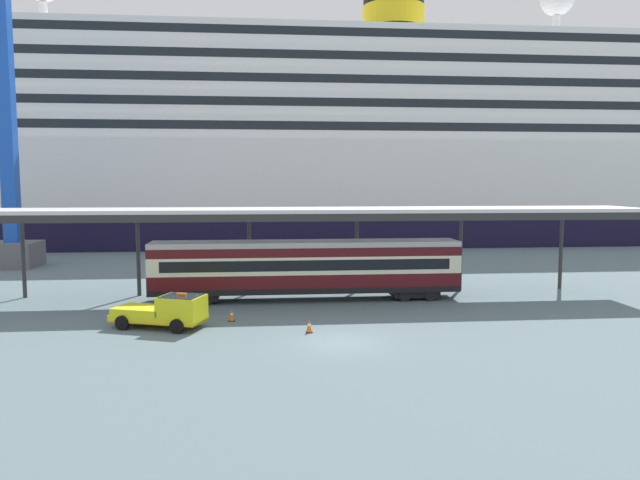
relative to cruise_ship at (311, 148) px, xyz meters
name	(u,v)px	position (x,y,z in m)	size (l,w,h in m)	color
ground_plane	(340,343)	(-2.76, -52.76, -12.78)	(400.00, 400.00, 0.00)	slate
cruise_ship	(311,148)	(0.00, 0.00, 0.00)	(123.86, 23.07, 37.94)	black
platform_canopy	(305,212)	(-3.69, -41.26, -6.73)	(47.38, 5.17, 6.33)	silver
train_carriage	(306,267)	(-3.69, -41.69, -10.48)	(21.08, 2.81, 4.11)	black
service_truck	(167,311)	(-12.00, -48.80, -11.79)	(5.58, 3.65, 2.02)	yellow
traffic_cone_near	(232,315)	(-8.50, -47.50, -12.42)	(0.36, 0.36, 0.74)	black
traffic_cone_mid	(309,326)	(-4.15, -50.58, -12.41)	(0.36, 0.36, 0.76)	black
dockside_crane	(10,84)	(-30.16, -23.01, 4.54)	(11.86, 4.40, 56.72)	#595960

